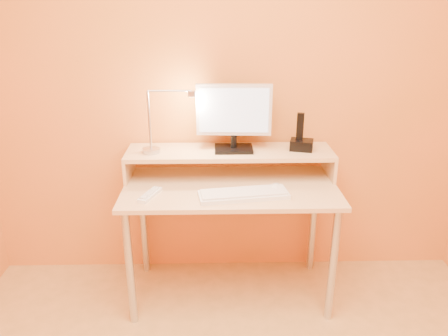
{
  "coord_description": "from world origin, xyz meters",
  "views": [
    {
      "loc": [
        -0.09,
        -1.07,
        1.7
      ],
      "look_at": [
        -0.04,
        1.13,
        0.85
      ],
      "focal_mm": 34.92,
      "sensor_mm": 36.0,
      "label": 1
    }
  ],
  "objects_px": {
    "phone_dock": "(302,145)",
    "keyboard": "(244,195)",
    "mouse": "(275,188)",
    "remote_control": "(150,195)",
    "monitor_panel": "(234,110)",
    "lamp_base": "(151,150)"
  },
  "relations": [
    {
      "from": "phone_dock",
      "to": "keyboard",
      "type": "xyz_separation_m",
      "value": [
        -0.35,
        -0.3,
        -0.18
      ]
    },
    {
      "from": "mouse",
      "to": "remote_control",
      "type": "distance_m",
      "value": 0.68
    },
    {
      "from": "monitor_panel",
      "to": "phone_dock",
      "type": "xyz_separation_m",
      "value": [
        0.4,
        -0.01,
        -0.21
      ]
    },
    {
      "from": "lamp_base",
      "to": "remote_control",
      "type": "relative_size",
      "value": 0.53
    },
    {
      "from": "remote_control",
      "to": "monitor_panel",
      "type": "bearing_deg",
      "value": 53.8
    },
    {
      "from": "monitor_panel",
      "to": "keyboard",
      "type": "bearing_deg",
      "value": -79.59
    },
    {
      "from": "lamp_base",
      "to": "phone_dock",
      "type": "relative_size",
      "value": 0.77
    },
    {
      "from": "keyboard",
      "to": "remote_control",
      "type": "relative_size",
      "value": 2.54
    },
    {
      "from": "lamp_base",
      "to": "phone_dock",
      "type": "distance_m",
      "value": 0.87
    },
    {
      "from": "monitor_panel",
      "to": "keyboard",
      "type": "distance_m",
      "value": 0.5
    },
    {
      "from": "keyboard",
      "to": "remote_control",
      "type": "bearing_deg",
      "value": 169.84
    },
    {
      "from": "monitor_panel",
      "to": "phone_dock",
      "type": "height_order",
      "value": "monitor_panel"
    },
    {
      "from": "lamp_base",
      "to": "mouse",
      "type": "height_order",
      "value": "lamp_base"
    },
    {
      "from": "keyboard",
      "to": "phone_dock",
      "type": "bearing_deg",
      "value": 31.77
    },
    {
      "from": "lamp_base",
      "to": "keyboard",
      "type": "distance_m",
      "value": 0.6
    },
    {
      "from": "phone_dock",
      "to": "monitor_panel",
      "type": "bearing_deg",
      "value": -166.57
    },
    {
      "from": "mouse",
      "to": "remote_control",
      "type": "relative_size",
      "value": 0.59
    },
    {
      "from": "lamp_base",
      "to": "remote_control",
      "type": "distance_m",
      "value": 0.3
    },
    {
      "from": "monitor_panel",
      "to": "remote_control",
      "type": "distance_m",
      "value": 0.67
    },
    {
      "from": "monitor_panel",
      "to": "lamp_base",
      "type": "relative_size",
      "value": 4.27
    },
    {
      "from": "remote_control",
      "to": "phone_dock",
      "type": "bearing_deg",
      "value": 39.56
    },
    {
      "from": "lamp_base",
      "to": "remote_control",
      "type": "height_order",
      "value": "lamp_base"
    }
  ]
}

